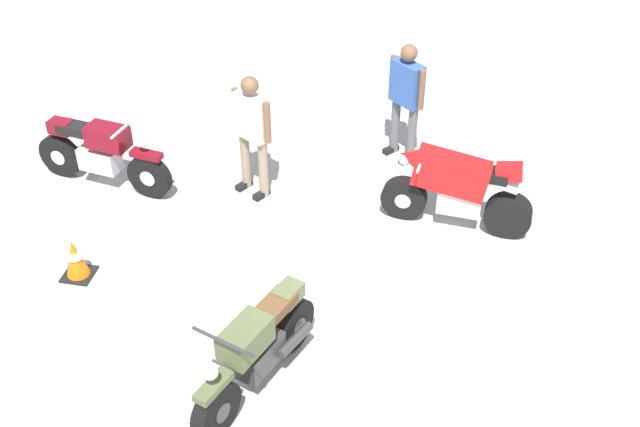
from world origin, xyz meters
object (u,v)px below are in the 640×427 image
object	(u,v)px
person_in_blue_shirt	(406,94)
person_in_white_shirt	(252,128)
motorcycle_maroon_cruiser	(101,153)
motorcycle_red_sportbike	(457,188)
traffic_cone	(75,259)
motorcycle_olive_vintage	(257,351)

from	to	relation	value
person_in_blue_shirt	person_in_white_shirt	xyz separation A→B (m)	(1.90, 1.30, -0.02)
person_in_blue_shirt	person_in_white_shirt	bearing A→B (deg)	-15.41
person_in_white_shirt	motorcycle_maroon_cruiser	bearing A→B (deg)	-52.57
motorcycle_red_sportbike	motorcycle_maroon_cruiser	xyz separation A→B (m)	(4.83, 0.01, -0.07)
person_in_blue_shirt	traffic_cone	xyz separation A→B (m)	(3.54, 3.45, -0.77)
motorcycle_maroon_cruiser	motorcycle_olive_vintage	distance (m)	4.35
person_in_white_shirt	traffic_cone	distance (m)	2.81
motorcycle_red_sportbike	person_in_white_shirt	bearing A→B (deg)	-0.42
motorcycle_maroon_cruiser	person_in_white_shirt	distance (m)	2.17
motorcycle_olive_vintage	traffic_cone	xyz separation A→B (m)	(2.58, -1.23, -0.23)
motorcycle_red_sportbike	motorcycle_maroon_cruiser	world-z (taller)	motorcycle_red_sportbike
motorcycle_maroon_cruiser	person_in_white_shirt	xyz separation A→B (m)	(-2.09, -0.27, 0.49)
motorcycle_olive_vintage	person_in_blue_shirt	size ratio (longest dim) A/B	1.06
motorcycle_red_sportbike	person_in_blue_shirt	size ratio (longest dim) A/B	1.10
motorcycle_red_sportbike	person_in_white_shirt	xyz separation A→B (m)	(2.74, -0.26, 0.42)
motorcycle_maroon_cruiser	traffic_cone	size ratio (longest dim) A/B	3.92
motorcycle_red_sportbike	motorcycle_olive_vintage	bearing A→B (deg)	65.03
traffic_cone	motorcycle_maroon_cruiser	bearing A→B (deg)	-76.46
traffic_cone	person_in_blue_shirt	bearing A→B (deg)	-135.69
motorcycle_maroon_cruiser	motorcycle_olive_vintage	bearing A→B (deg)	-35.76
motorcycle_red_sportbike	traffic_cone	size ratio (longest dim) A/B	3.70
motorcycle_maroon_cruiser	person_in_white_shirt	world-z (taller)	person_in_white_shirt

